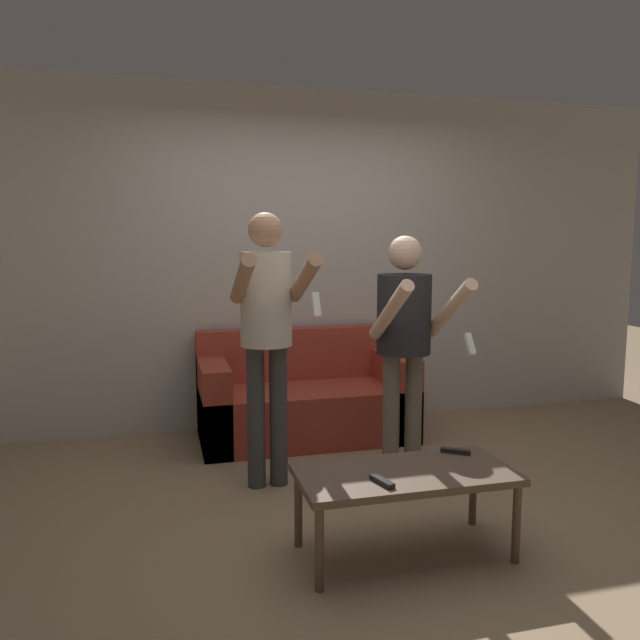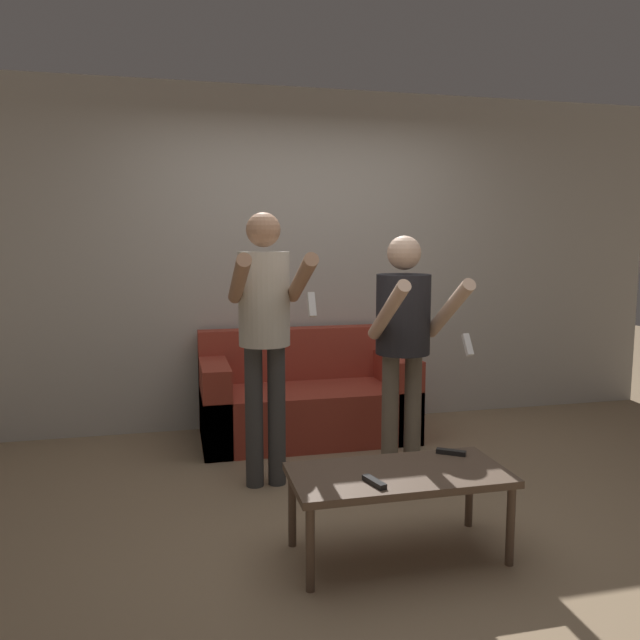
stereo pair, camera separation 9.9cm
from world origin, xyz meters
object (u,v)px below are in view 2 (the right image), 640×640
(person_standing_left, at_px, (265,319))
(remote_near, at_px, (374,482))
(couch, at_px, (306,401))
(remote_far, at_px, (451,452))
(person_standing_right, at_px, (404,328))
(coffee_table, at_px, (399,480))

(person_standing_left, height_order, remote_near, person_standing_left)
(couch, xyz_separation_m, remote_far, (0.39, -1.73, 0.15))
(person_standing_left, relative_size, remote_near, 10.87)
(remote_far, bearing_deg, remote_near, -150.51)
(remote_near, height_order, remote_far, same)
(person_standing_right, distance_m, remote_far, 0.99)
(person_standing_left, relative_size, remote_far, 11.64)
(person_standing_left, height_order, coffee_table, person_standing_left)
(couch, distance_m, person_standing_left, 1.26)
(person_standing_left, xyz_separation_m, coffee_table, (0.49, -0.99, -0.67))
(person_standing_right, bearing_deg, couch, 116.30)
(couch, relative_size, remote_near, 10.38)
(person_standing_left, bearing_deg, person_standing_right, 0.05)
(person_standing_right, xyz_separation_m, remote_far, (-0.05, -0.83, -0.53))
(couch, xyz_separation_m, coffee_table, (0.05, -1.89, 0.09))
(remote_near, relative_size, remote_far, 1.07)
(couch, relative_size, coffee_table, 1.55)
(couch, height_order, person_standing_left, person_standing_left)
(couch, bearing_deg, coffee_table, -88.58)
(remote_far, bearing_deg, coffee_table, -154.74)
(couch, bearing_deg, person_standing_right, -63.70)
(coffee_table, relative_size, remote_near, 6.72)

